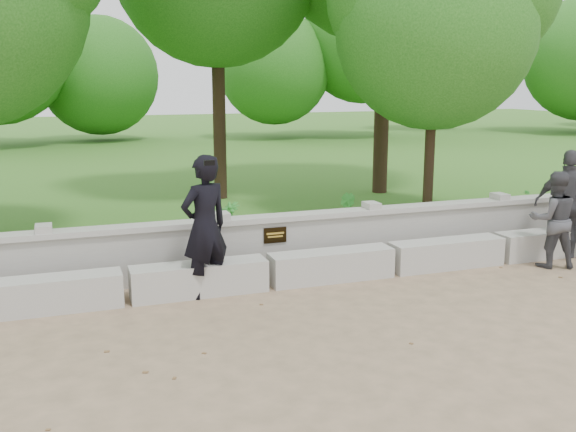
% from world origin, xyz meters
% --- Properties ---
extents(ground, '(80.00, 80.00, 0.00)m').
position_xyz_m(ground, '(0.00, 0.00, 0.00)').
color(ground, tan).
rests_on(ground, ground).
extents(lawn, '(40.00, 22.00, 0.25)m').
position_xyz_m(lawn, '(0.00, 14.00, 0.12)').
color(lawn, '#377322').
rests_on(lawn, ground).
extents(concrete_bench, '(11.90, 0.45, 0.45)m').
position_xyz_m(concrete_bench, '(0.00, 1.90, 0.22)').
color(concrete_bench, '#B4B1AA').
rests_on(concrete_bench, ground).
extents(parapet_wall, '(12.50, 0.35, 0.90)m').
position_xyz_m(parapet_wall, '(0.00, 2.60, 0.46)').
color(parapet_wall, '#A9A6A0').
rests_on(parapet_wall, ground).
extents(man_main, '(0.84, 0.78, 1.97)m').
position_xyz_m(man_main, '(-0.93, 1.80, 0.99)').
color(man_main, black).
rests_on(man_main, ground).
extents(visitor_left, '(0.91, 0.81, 1.55)m').
position_xyz_m(visitor_left, '(4.60, 1.39, 0.77)').
color(visitor_left, '#424248').
rests_on(visitor_left, ground).
extents(visitor_right, '(1.10, 1.02, 1.82)m').
position_xyz_m(visitor_right, '(5.27, 1.80, 0.91)').
color(visitor_right, '#444349').
rests_on(visitor_right, ground).
extents(tree_near_right, '(3.73, 3.73, 5.77)m').
position_xyz_m(tree_near_right, '(3.98, 4.11, 4.15)').
color(tree_near_right, '#382619').
rests_on(tree_near_right, lawn).
extents(shrub_b, '(0.35, 0.40, 0.62)m').
position_xyz_m(shrub_b, '(2.29, 4.16, 0.56)').
color(shrub_b, '#32892E').
rests_on(shrub_b, lawn).
extents(shrub_c, '(0.70, 0.69, 0.59)m').
position_xyz_m(shrub_c, '(5.90, 3.30, 0.55)').
color(shrub_c, '#32892E').
rests_on(shrub_c, lawn).
extents(shrub_d, '(0.45, 0.46, 0.63)m').
position_xyz_m(shrub_d, '(-0.01, 4.02, 0.56)').
color(shrub_d, '#32892E').
rests_on(shrub_d, lawn).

